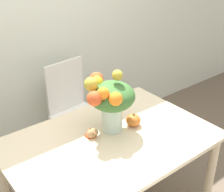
{
  "coord_description": "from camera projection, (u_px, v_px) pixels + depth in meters",
  "views": [
    {
      "loc": [
        -1.03,
        -1.33,
        1.93
      ],
      "look_at": [
        0.08,
        0.08,
        1.01
      ],
      "focal_mm": 50.0,
      "sensor_mm": 36.0,
      "label": 1
    }
  ],
  "objects": [
    {
      "name": "pumpkin",
      "position": [
        133.0,
        120.0,
        2.16
      ],
      "size": [
        0.1,
        0.1,
        0.1
      ],
      "color": "orange",
      "rests_on": "dining_table"
    },
    {
      "name": "dining_chair_near_window",
      "position": [
        75.0,
        111.0,
        2.86
      ],
      "size": [
        0.46,
        0.46,
        0.94
      ],
      "rotation": [
        0.0,
        0.0,
        0.11
      ],
      "color": "white",
      "rests_on": "ground_plane"
    },
    {
      "name": "dining_table",
      "position": [
        110.0,
        150.0,
        2.08
      ],
      "size": [
        1.35,
        0.92,
        0.75
      ],
      "color": "beige",
      "rests_on": "ground_plane"
    },
    {
      "name": "flower_vase",
      "position": [
        110.0,
        99.0,
        2.02
      ],
      "size": [
        0.36,
        0.38,
        0.44
      ],
      "color": "#B2CCBC",
      "rests_on": "dining_table"
    },
    {
      "name": "wall_back",
      "position": [
        23.0,
        14.0,
        2.58
      ],
      "size": [
        8.0,
        0.06,
        2.7
      ],
      "color": "silver",
      "rests_on": "ground_plane"
    },
    {
      "name": "turkey_figurine",
      "position": [
        91.0,
        132.0,
        2.05
      ],
      "size": [
        0.08,
        0.11,
        0.07
      ],
      "color": "#A87A4C",
      "rests_on": "dining_table"
    }
  ]
}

